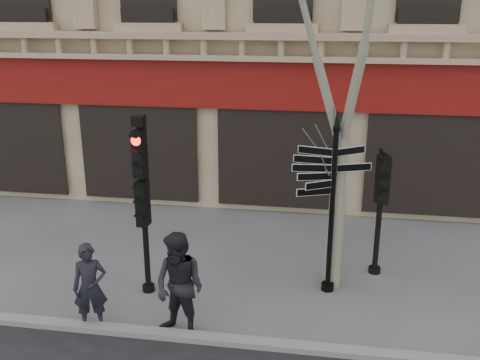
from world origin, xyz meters
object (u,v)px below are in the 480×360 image
object	(u,v)px
pedestrian_a	(90,287)
pedestrian_b	(180,287)
fingerpost	(334,173)
traffic_signal_main	(142,185)
plane_tree	(348,17)
traffic_signal_secondary	(381,192)

from	to	relation	value
pedestrian_a	pedestrian_b	xyz separation A→B (m)	(1.65, 0.00, 0.15)
fingerpost	traffic_signal_main	bearing A→B (deg)	179.82
plane_tree	pedestrian_a	world-z (taller)	plane_tree
pedestrian_a	pedestrian_b	distance (m)	1.65
fingerpost	traffic_signal_main	world-z (taller)	fingerpost
plane_tree	pedestrian_b	size ratio (longest dim) A/B	3.93
traffic_signal_main	pedestrian_b	bearing A→B (deg)	-50.02
traffic_signal_secondary	pedestrian_a	world-z (taller)	traffic_signal_secondary
fingerpost	traffic_signal_secondary	size ratio (longest dim) A/B	1.41
traffic_signal_main	plane_tree	distance (m)	4.92
fingerpost	pedestrian_a	size ratio (longest dim) A/B	2.29
traffic_signal_secondary	pedestrian_b	xyz separation A→B (m)	(-3.57, -2.97, -0.89)
fingerpost	pedestrian_b	distance (m)	3.62
traffic_signal_secondary	plane_tree	xyz separation A→B (m)	(-0.91, -0.70, 3.52)
traffic_signal_main	traffic_signal_secondary	size ratio (longest dim) A/B	1.36
plane_tree	pedestrian_b	xyz separation A→B (m)	(-2.66, -2.27, -4.41)
traffic_signal_main	traffic_signal_secondary	distance (m)	4.92
traffic_signal_main	plane_tree	bearing A→B (deg)	15.73
plane_tree	pedestrian_a	distance (m)	6.68
traffic_signal_secondary	pedestrian_b	world-z (taller)	traffic_signal_secondary
traffic_signal_secondary	pedestrian_a	size ratio (longest dim) A/B	1.63
traffic_signal_secondary	pedestrian_b	size ratio (longest dim) A/B	1.37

